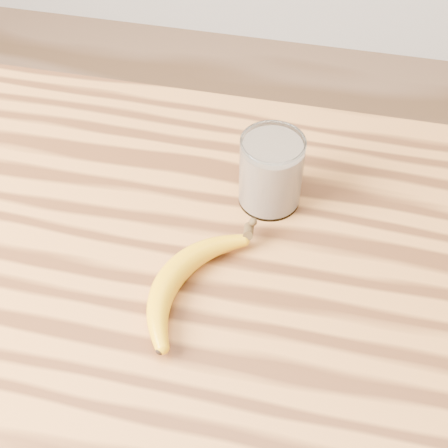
# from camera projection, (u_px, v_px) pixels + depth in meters

# --- Properties ---
(table) EXTENTS (1.20, 0.80, 0.90)m
(table) POSITION_uv_depth(u_px,v_px,m) (234.00, 340.00, 0.91)
(table) COLOR #B87335
(table) RESTS_ON ground
(smoothie_glass) EXTENTS (0.09, 0.09, 0.11)m
(smoothie_glass) POSITION_uv_depth(u_px,v_px,m) (271.00, 172.00, 0.88)
(smoothie_glass) COLOR white
(smoothie_glass) RESTS_ON table
(banana) EXTENTS (0.19, 0.30, 0.04)m
(banana) POSITION_uv_depth(u_px,v_px,m) (173.00, 274.00, 0.81)
(banana) COLOR orange
(banana) RESTS_ON table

